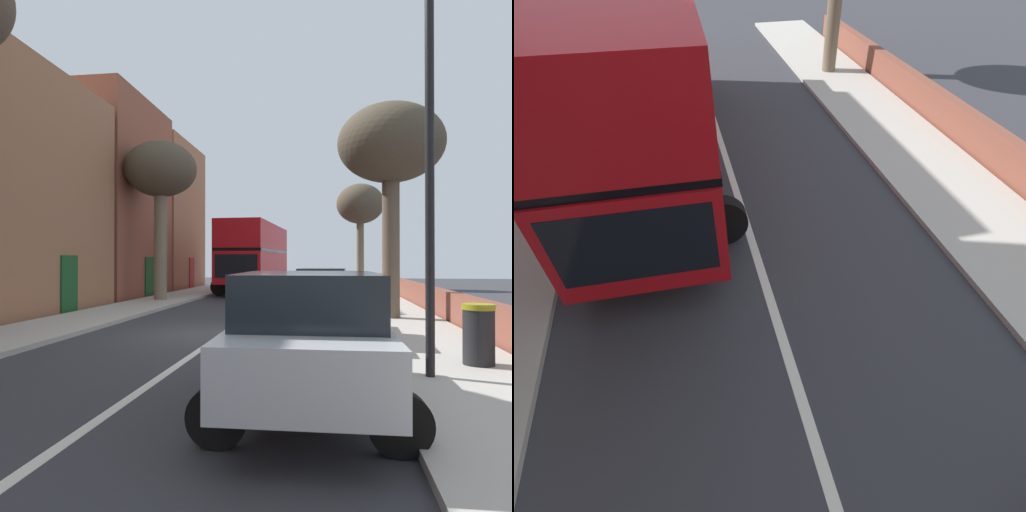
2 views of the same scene
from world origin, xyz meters
The scene contains 14 objects.
ground_plane centered at (0.00, 0.00, 0.00)m, with size 84.00×84.00×0.00m, color #333338.
road_centre_line centered at (0.00, 0.00, 0.00)m, with size 0.16×54.00×0.01m, color silver.
sidewalk_left centered at (-4.90, 0.00, 0.06)m, with size 2.60×60.00×0.12m, color #B2ADA3.
sidewalk_right centered at (4.90, 0.00, 0.06)m, with size 2.60×60.00×0.12m, color #B2ADA3.
boundary_wall_right centered at (6.45, 0.00, 0.48)m, with size 0.36×54.00×0.96m, color brown.
double_decker_bus centered at (-1.70, 17.36, 2.35)m, with size 3.82×11.17×4.06m.
parked_car_red_right_1 centered at (2.50, -0.66, 0.88)m, with size 2.62×4.55×1.52m.
parked_car_silver_right_2 centered at (2.50, 5.40, 0.94)m, with size 2.55×4.33×1.64m.
parked_car_silver_right_3 centered at (2.50, -6.36, 0.99)m, with size 2.51×4.34×1.77m.
street_tree_left_0 centered at (-4.97, 9.46, 5.94)m, with size 3.35×3.35×7.31m.
street_tree_right_3 centered at (4.67, 3.49, 5.48)m, with size 3.34×3.34×6.75m.
street_tree_right_5 centered at (4.84, 22.28, 5.69)m, with size 3.24×3.24×7.08m.
lamppost_right centered at (4.30, -4.61, 3.81)m, with size 0.32×0.32×6.31m.
litter_bin_right centered at (5.30, -3.58, 0.65)m, with size 0.55×0.55×1.05m.
Camera 1 is at (2.76, -12.67, 1.92)m, focal length 35.04 mm.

